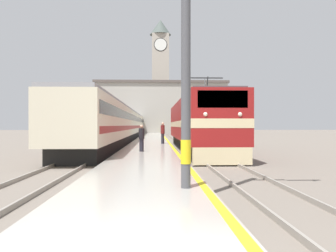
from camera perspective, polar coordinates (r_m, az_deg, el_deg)
ground_plane at (r=33.51m, az=-2.96°, el=-3.15°), size 200.00×200.00×0.00m
platform at (r=28.51m, az=-3.09°, el=-3.36°), size 3.62×140.00×0.36m
rail_track_near at (r=28.69m, az=3.96°, el=-3.64°), size 2.83×140.00×0.16m
rail_track_far at (r=28.79m, az=-10.09°, el=-3.62°), size 2.83×140.00×0.16m
locomotive_train at (r=24.73m, az=4.94°, el=0.24°), size 2.92×19.55×4.81m
passenger_train at (r=40.68m, az=-7.77°, el=0.30°), size 2.92×52.81×3.76m
catenary_mast at (r=8.63m, az=3.80°, el=19.28°), size 2.63×0.26×8.74m
person_on_platform at (r=27.64m, az=-0.94°, el=-1.12°), size 0.34×0.34×1.80m
second_waiting_passenger at (r=19.51m, az=-4.63°, el=-2.02°), size 0.34×0.34×1.59m
clock_tower at (r=79.34m, az=-1.33°, el=9.19°), size 5.00×5.00×27.15m
station_building at (r=70.03m, az=-1.21°, el=3.06°), size 27.25×10.06×10.93m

